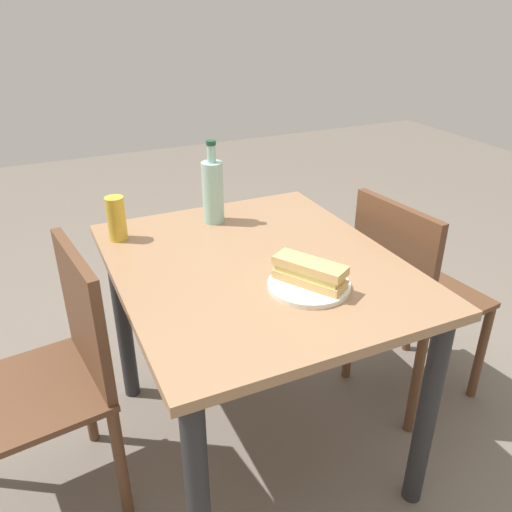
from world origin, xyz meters
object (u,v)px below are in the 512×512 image
Objects in this scene: chair_far at (407,291)px; water_bottle at (213,190)px; plate_near at (309,285)px; beer_glass at (116,219)px; dining_table at (256,296)px; baguette_sandwich_near at (310,272)px; knife_near at (314,274)px; chair_near at (58,371)px.

chair_far is 2.89× the size of water_bottle.
plate_near is 0.69m from beer_glass.
water_bottle is at bearing -179.14° from dining_table.
plate_near is 0.57m from water_bottle.
baguette_sandwich_near is at bearing 37.39° from beer_glass.
plate_near is 1.61× the size of knife_near.
plate_near is at bearing 18.73° from dining_table.
water_bottle reaches higher than chair_near.
beer_glass reaches higher than chair_near.
baguette_sandwich_near is 0.72× the size of water_bottle.
knife_near is at bearing 72.44° from chair_near.
chair_far and chair_near have the same top height.
baguette_sandwich_near is 0.69m from beer_glass.
plate_near is at bearing -46.78° from knife_near.
beer_glass is (0.01, -0.34, -0.04)m from water_bottle.
beer_glass is (-0.28, 0.27, 0.33)m from chair_near.
plate_near is at bearing 68.93° from chair_near.
chair_far is 0.65m from baguette_sandwich_near.
plate_near is 0.05m from knife_near.
baguette_sandwich_near reaches higher than knife_near.
beer_glass is (-0.34, -0.35, 0.20)m from dining_table.
beer_glass is at bearing 136.34° from chair_near.
dining_table is 0.63m from chair_far.
chair_near is at bearing -111.07° from plate_near.
knife_near reaches higher than plate_near.
water_bottle reaches higher than knife_near.
plate_near reaches higher than dining_table.
knife_near is at bearing 133.22° from plate_near.
dining_table is 0.27m from baguette_sandwich_near.
baguette_sandwich_near reaches higher than plate_near.
beer_glass is (-0.35, -0.96, 0.33)m from chair_far.
beer_glass is at bearing -88.65° from water_bottle.
dining_table is 6.71× the size of beer_glass.
water_bottle reaches higher than dining_table.
chair_far is at bearing 109.51° from baguette_sandwich_near.
water_bottle reaches higher than beer_glass.
chair_far is 0.81m from water_bottle.
knife_near is at bearing -72.72° from chair_far.
water_bottle is (-0.52, -0.11, 0.10)m from knife_near.
chair_near is 0.80m from knife_near.
plate_near is at bearing 37.39° from beer_glass.
chair_far is 5.87× the size of knife_near.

